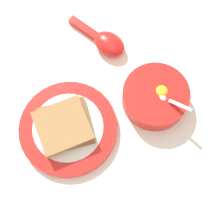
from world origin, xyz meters
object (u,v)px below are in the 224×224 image
toast_plate (68,128)px  toast_sandwich (65,125)px  soup_spoon (106,42)px  egg_bowl (155,97)px

toast_plate → toast_sandwich: 0.02m
soup_spoon → toast_sandwich: bearing=-58.7°
egg_bowl → soup_spoon: bearing=-178.8°
egg_bowl → toast_plate: size_ratio=0.71×
toast_plate → soup_spoon: size_ratio=1.30×
toast_sandwich → toast_plate: bearing=58.3°
egg_bowl → soup_spoon: 0.18m
toast_plate → toast_sandwich: size_ratio=1.55×
egg_bowl → toast_sandwich: egg_bowl is taller
toast_sandwich → soup_spoon: size_ratio=0.84×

